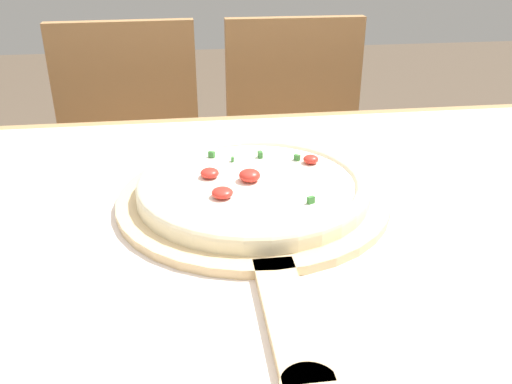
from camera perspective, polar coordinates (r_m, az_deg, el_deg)
The scene contains 6 objects.
dining_table at distance 0.74m, azimuth 3.25°, elevation -12.08°, with size 1.24×0.99×0.76m.
towel_cloth at distance 0.68m, azimuth 3.48°, elevation -4.75°, with size 1.16×0.91×0.00m.
pizza_peel at distance 0.73m, azimuth -0.11°, elevation -1.35°, with size 0.37×0.56×0.01m.
pizza at distance 0.74m, azimuth -0.33°, elevation 0.65°, with size 0.32×0.32×0.04m.
chair_left at distance 1.51m, azimuth -12.89°, elevation 2.39°, with size 0.41×0.41×0.89m.
chair_right at distance 1.53m, azimuth 4.37°, elevation 3.38°, with size 0.41×0.41×0.89m.
Camera 1 is at (-0.12, -0.57, 1.11)m, focal length 38.00 mm.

